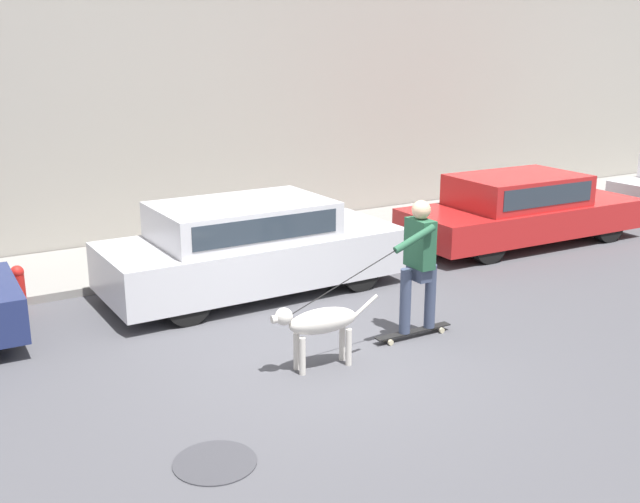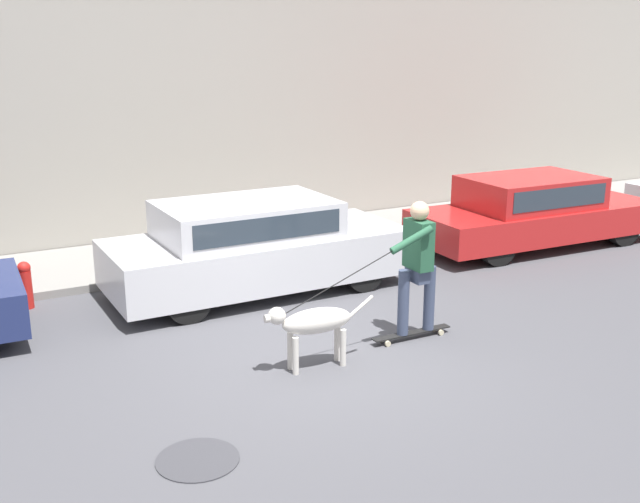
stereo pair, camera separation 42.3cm
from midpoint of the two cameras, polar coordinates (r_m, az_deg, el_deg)
ground_plane at (r=8.76m, az=0.98°, el=-8.03°), size 36.00×36.00×0.00m
back_wall at (r=13.66m, az=-11.74°, el=11.43°), size 32.00×0.30×5.19m
sidewalk_curb at (r=12.85m, az=-9.41°, el=-0.21°), size 30.00×2.30×0.12m
parked_car_1 at (r=10.83m, az=-3.85°, el=0.32°), size 4.34×1.76×1.35m
parked_car_2 at (r=13.90m, az=16.83°, el=2.88°), size 4.64×1.81×1.26m
dog at (r=8.28m, az=0.96°, el=-5.49°), size 1.31×0.35×0.78m
skateboarder at (r=9.06m, az=8.73°, el=-0.75°), size 2.43×0.57×1.72m
manhole_cover at (r=6.82m, az=-7.49°, el=-15.46°), size 0.73×0.73×0.01m
fire_hydrant at (r=10.88m, az=-20.49°, el=-2.33°), size 0.18×0.18×0.66m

